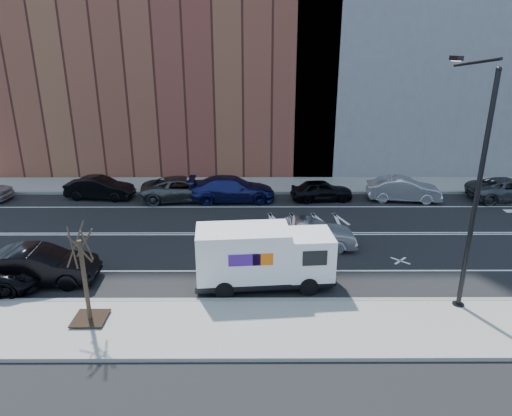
{
  "coord_description": "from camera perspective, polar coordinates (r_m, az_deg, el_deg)",
  "views": [
    {
      "loc": [
        -0.95,
        -22.8,
        9.75
      ],
      "look_at": [
        -0.86,
        0.25,
        1.4
      ],
      "focal_mm": 32.0,
      "sensor_mm": 36.0,
      "label": 1
    }
  ],
  "objects": [
    {
      "name": "ground",
      "position": [
        24.82,
        2.0,
        -3.24
      ],
      "size": [
        120.0,
        120.0,
        0.0
      ],
      "primitive_type": "plane",
      "color": "black",
      "rests_on": "ground"
    },
    {
      "name": "sidewalk_near",
      "position": [
        17.05,
        3.11,
        -14.7
      ],
      "size": [
        44.0,
        3.6,
        0.15
      ],
      "primitive_type": "cube",
      "color": "gray",
      "rests_on": "ground"
    },
    {
      "name": "sidewalk_far",
      "position": [
        33.07,
        1.44,
        2.89
      ],
      "size": [
        44.0,
        3.6,
        0.15
      ],
      "primitive_type": "cube",
      "color": "gray",
      "rests_on": "ground"
    },
    {
      "name": "curb_near",
      "position": [
        18.55,
        2.8,
        -11.52
      ],
      "size": [
        44.0,
        0.25,
        0.17
      ],
      "primitive_type": "cube",
      "color": "gray",
      "rests_on": "ground"
    },
    {
      "name": "curb_far",
      "position": [
        31.35,
        1.53,
        1.94
      ],
      "size": [
        44.0,
        0.25,
        0.17
      ],
      "primitive_type": "cube",
      "color": "gray",
      "rests_on": "ground"
    },
    {
      "name": "road_markings",
      "position": [
        24.82,
        2.0,
        -3.23
      ],
      "size": [
        40.0,
        8.6,
        0.01
      ],
      "primitive_type": null,
      "color": "white",
      "rests_on": "ground"
    },
    {
      "name": "bldg_brick",
      "position": [
        39.07,
        -11.41,
        21.38
      ],
      "size": [
        26.0,
        10.0,
        22.0
      ],
      "primitive_type": "cube",
      "color": "brown",
      "rests_on": "ground"
    },
    {
      "name": "streetlight",
      "position": [
        18.37,
        25.47,
        3.21
      ],
      "size": [
        0.44,
        4.02,
        9.34
      ],
      "color": "black",
      "rests_on": "ground"
    },
    {
      "name": "street_tree",
      "position": [
        17.69,
        -20.48,
        -9.45
      ],
      "size": [
        1.2,
        1.2,
        3.75
      ],
      "color": "black",
      "rests_on": "ground"
    },
    {
      "name": "fedex_van",
      "position": [
        19.14,
        0.88,
        -6.03
      ],
      "size": [
        5.9,
        2.43,
        2.63
      ],
      "rotation": [
        0.0,
        0.0,
        0.08
      ],
      "color": "black",
      "rests_on": "ground"
    },
    {
      "name": "far_parked_b",
      "position": [
        31.93,
        -18.95,
        2.39
      ],
      "size": [
        4.55,
        2.0,
        1.45
      ],
      "primitive_type": "imported",
      "rotation": [
        0.0,
        0.0,
        1.46
      ],
      "color": "black",
      "rests_on": "ground"
    },
    {
      "name": "far_parked_c",
      "position": [
        30.32,
        -9.04,
        2.4
      ],
      "size": [
        5.73,
        3.18,
        1.52
      ],
      "primitive_type": "imported",
      "rotation": [
        0.0,
        0.0,
        1.7
      ],
      "color": "#46494D",
      "rests_on": "ground"
    },
    {
      "name": "far_parked_d",
      "position": [
        29.81,
        -3.0,
        2.41
      ],
      "size": [
        5.63,
        2.48,
        1.61
      ],
      "primitive_type": "imported",
      "rotation": [
        0.0,
        0.0,
        1.61
      ],
      "color": "navy",
      "rests_on": "ground"
    },
    {
      "name": "far_parked_e",
      "position": [
        30.17,
        8.21,
        2.21
      ],
      "size": [
        4.14,
        2.01,
        1.36
      ],
      "primitive_type": "imported",
      "rotation": [
        0.0,
        0.0,
        1.67
      ],
      "color": "black",
      "rests_on": "ground"
    },
    {
      "name": "far_parked_f",
      "position": [
        31.3,
        17.96,
        2.24
      ],
      "size": [
        4.82,
        2.14,
        1.54
      ],
      "primitive_type": "imported",
      "rotation": [
        0.0,
        0.0,
        1.46
      ],
      "color": "#B9B9BE",
      "rests_on": "ground"
    },
    {
      "name": "far_parked_g",
      "position": [
        34.18,
        29.12,
        2.03
      ],
      "size": [
        5.34,
        2.63,
        1.46
      ],
      "primitive_type": "imported",
      "rotation": [
        0.0,
        0.0,
        1.61
      ],
      "color": "#434649",
      "rests_on": "ground"
    },
    {
      "name": "driving_sedan",
      "position": [
        22.89,
        6.66,
        -3.38
      ],
      "size": [
        4.63,
        1.78,
        1.51
      ],
      "primitive_type": "imported",
      "rotation": [
        0.0,
        0.0,
        1.61
      ],
      "color": "#A4A4A9",
      "rests_on": "ground"
    },
    {
      "name": "near_parked_rear_a",
      "position": [
        21.69,
        -25.58,
        -6.54
      ],
      "size": [
        5.0,
        1.97,
        1.62
      ],
      "primitive_type": "imported",
      "rotation": [
        0.0,
        0.0,
        1.62
      ],
      "color": "black",
      "rests_on": "ground"
    }
  ]
}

